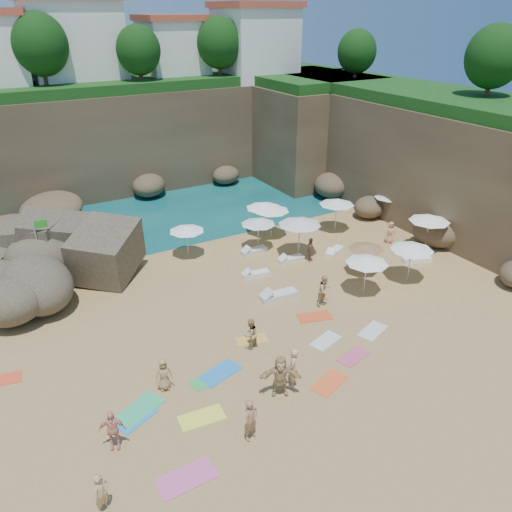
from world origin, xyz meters
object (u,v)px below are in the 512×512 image
rock_outcrop (52,286)px  flag_pole (40,243)px  person_stand_2 (106,237)px  person_stand_5 (55,261)px  lounger_0 (256,274)px  person_stand_3 (310,249)px  person_stand_4 (390,232)px  person_stand_6 (293,368)px  parasol_0 (187,228)px  person_stand_0 (101,493)px  parasol_1 (264,205)px  parasol_2 (272,208)px  person_stand_1 (250,334)px

rock_outcrop → flag_pole: (-0.08, 0.60, 2.44)m
person_stand_2 → person_stand_5: size_ratio=1.16×
lounger_0 → person_stand_3: bearing=9.4°
person_stand_3 → person_stand_4: 6.12m
person_stand_5 → person_stand_6: person_stand_6 is taller
person_stand_3 → person_stand_6: person_stand_6 is taller
parasol_0 → person_stand_0: (-9.23, -15.07, -1.14)m
flag_pole → person_stand_3: (14.45, -5.24, -1.69)m
person_stand_4 → person_stand_5: size_ratio=0.89×
flag_pole → person_stand_3: size_ratio=2.56×
flag_pole → person_stand_0: size_ratio=2.59×
lounger_0 → person_stand_0: size_ratio=1.08×
rock_outcrop → person_stand_0: 15.48m
parasol_1 → person_stand_2: size_ratio=1.27×
person_stand_2 → person_stand_5: (-3.40, -1.60, -0.13)m
parasol_2 → person_stand_3: size_ratio=1.59×
flag_pole → lounger_0: (10.57, -5.30, -2.31)m
person_stand_1 → person_stand_5: 13.38m
rock_outcrop → person_stand_6: size_ratio=4.99×
person_stand_1 → person_stand_5: size_ratio=0.92×
flag_pole → person_stand_2: (4.04, 2.30, -1.49)m
rock_outcrop → person_stand_0: (-1.10, -15.42, 0.74)m
lounger_0 → person_stand_2: 10.05m
flag_pole → parasol_2: 14.30m
person_stand_1 → rock_outcrop: bearing=-73.6°
rock_outcrop → lounger_0: size_ratio=5.58×
parasol_0 → person_stand_6: 13.31m
parasol_0 → person_stand_4: (12.34, -4.78, -1.15)m
flag_pole → parasol_1: bearing=-1.5°
person_stand_3 → person_stand_1: bearing=160.9°
person_stand_5 → parasol_2: bearing=-22.2°
person_stand_2 → person_stand_3: 12.86m
rock_outcrop → parasol_1: size_ratio=3.70×
parasol_0 → person_stand_6: size_ratio=1.21×
flag_pole → person_stand_4: size_ratio=2.61×
person_stand_1 → person_stand_3: bearing=-158.8°
person_stand_4 → person_stand_5: (-19.90, 6.42, 0.09)m
parasol_1 → person_stand_5: (-13.40, 1.07, -1.27)m
rock_outcrop → person_stand_4: 21.11m
person_stand_3 → person_stand_6: bearing=173.8°
person_stand_3 → person_stand_4: person_stand_3 is taller
person_stand_4 → person_stand_6: (-13.37, -8.46, 0.16)m
parasol_1 → parasol_2: size_ratio=1.02×
rock_outcrop → person_stand_1: size_ratio=5.87×
parasol_1 → person_stand_5: 13.50m
person_stand_0 → person_stand_3: size_ratio=0.99×
rock_outcrop → parasol_1: 14.12m
flag_pole → parasol_2: size_ratio=1.61×
parasol_0 → parasol_2: (6.05, -0.06, 0.18)m
flag_pole → parasol_2: flag_pole is taller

